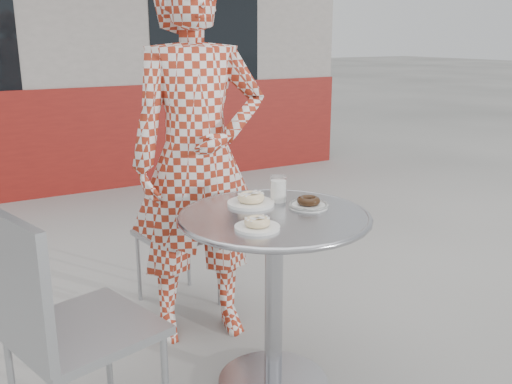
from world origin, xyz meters
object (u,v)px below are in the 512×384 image
plate_far (251,200)px  milk_cup (278,190)px  chair_left (84,380)px  plate_checker (308,204)px  chair_far (180,262)px  seated_person (198,160)px  plate_near (257,224)px  bistro_table (274,259)px

plate_far → milk_cup: bearing=-8.5°
chair_left → plate_checker: chair_left is taller
chair_far → plate_far: 0.95m
seated_person → plate_near: seated_person is taller
plate_checker → chair_left: bearing=-179.1°
plate_far → chair_far: bearing=91.2°
bistro_table → chair_far: chair_far is taller
chair_far → plate_far: bearing=83.4°
chair_far → plate_checker: (0.21, -0.92, 0.55)m
seated_person → plate_checker: (0.23, -0.59, -0.10)m
chair_left → plate_near: chair_left is taller
plate_near → plate_far: bearing=64.7°
milk_cup → seated_person: bearing=109.0°
plate_near → plate_checker: size_ratio=1.01×
chair_far → chair_left: size_ratio=0.85×
bistro_table → seated_person: bearing=95.0°
chair_far → plate_near: plate_near is taller
chair_far → chair_left: bearing=43.5°
bistro_table → milk_cup: milk_cup is taller
plate_checker → milk_cup: (-0.07, 0.13, 0.04)m
chair_far → seated_person: 0.73m
plate_far → chair_left: bearing=-168.1°
bistro_table → plate_checker: 0.27m
seated_person → plate_checker: bearing=-56.6°
chair_left → plate_near: (0.64, -0.12, 0.51)m
bistro_table → plate_near: size_ratio=4.66×
seated_person → chair_far: bearing=99.2°
bistro_table → milk_cup: 0.30m
chair_left → milk_cup: size_ratio=8.44×
plate_far → milk_cup: milk_cup is taller
plate_near → milk_cup: milk_cup is taller
plate_checker → seated_person: bearing=110.9°
plate_checker → plate_far: bearing=142.3°
seated_person → plate_far: 0.46m
bistro_table → plate_near: 0.28m
plate_near → milk_cup: (0.26, 0.26, 0.04)m
chair_left → seated_person: bearing=-65.8°
chair_far → plate_checker: 1.09m
milk_cup → chair_far: bearing=100.0°
plate_far → plate_near: plate_far is taller
bistro_table → chair_far: (-0.03, 0.94, -0.34)m
plate_checker → bistro_table: bearing=-175.5°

